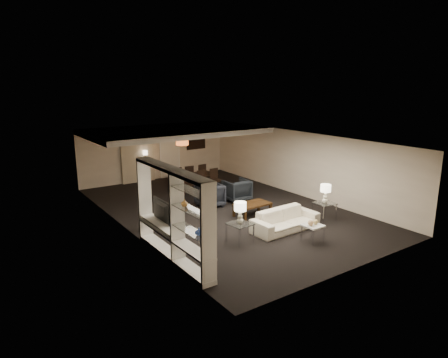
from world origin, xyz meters
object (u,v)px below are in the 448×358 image
marble_table (313,233)px  dining_table (196,182)px  armchair_right (237,190)px  side_table_right (324,211)px  table_lamp_right (325,194)px  sofa (285,220)px  vase_amber (184,203)px  chair_nl (191,184)px  chair_fm (188,176)px  chair_fl (175,177)px  chair_nm (204,182)px  floor_speaker (141,214)px  chair_nr (216,180)px  floor_lamp (146,166)px  coffee_table (252,210)px  side_table_left (240,233)px  pendant_light (182,142)px  table_lamp_left (240,213)px  television (159,211)px  vase_blue (199,232)px  chair_fr (200,174)px  armchair_left (210,195)px

marble_table → dining_table: bearing=88.5°
armchair_right → side_table_right: (1.10, -3.30, -0.13)m
table_lamp_right → dining_table: (-1.53, 5.61, -0.56)m
sofa → vase_amber: (-3.72, -0.57, 1.33)m
chair_nl → chair_fm: (0.60, 1.30, 0.00)m
chair_fl → chair_nm: bearing=107.7°
chair_nl → dining_table: bearing=43.1°
floor_speaker → chair_nr: floor_speaker is taller
floor_lamp → vase_amber: bearing=-107.7°
chair_fl → chair_fm: 0.60m
coffee_table → side_table_left: size_ratio=2.00×
armchair_right → chair_nl: 1.95m
pendant_light → table_lamp_left: size_ratio=0.85×
side_table_left → chair_nr: 5.54m
coffee_table → television: 3.85m
marble_table → chair_nl: (-0.43, 6.06, 0.20)m
marble_table → floor_speaker: 4.99m
vase_blue → dining_table: vase_blue is taller
television → chair_nm: bearing=-43.6°
table_lamp_left → floor_speaker: (-1.91, 2.34, -0.33)m
chair_fl → pendant_light: bearing=156.8°
side_table_left → chair_fr: 6.73m
table_lamp_left → television: bearing=155.7°
chair_fr → floor_lamp: bearing=-45.5°
coffee_table → chair_nm: bearing=87.0°
table_lamp_left → marble_table: table_lamp_left is taller
floor_lamp → pendant_light: bearing=-61.5°
marble_table → floor_lamp: (-1.04, 8.97, 0.46)m
vase_amber → floor_speaker: bearing=87.8°
armchair_left → vase_amber: bearing=54.7°
table_lamp_left → television: 2.19m
side_table_right → television: bearing=170.5°
sofa → chair_nl: size_ratio=2.43×
side_table_right → chair_fm: chair_fm is taller
coffee_table → floor_lamp: 6.37m
side_table_right → chair_nr: (-0.93, 4.96, 0.17)m
pendant_light → chair_nl: bearing=-104.6°
floor_speaker → sofa: bearing=-40.9°
floor_speaker → chair_fm: size_ratio=1.18×
floor_speaker → chair_nl: bearing=31.5°
vase_amber → chair_fm: (3.90, 6.82, -1.20)m
pendant_light → television: (-3.58, -5.27, -0.88)m
table_lamp_right → floor_lamp: floor_lamp is taller
dining_table → chair_fm: size_ratio=1.92×
chair_nm → floor_speaker: bearing=-152.6°
marble_table → chair_fr: bearing=84.0°
side_table_left → table_lamp_right: size_ratio=0.97×
coffee_table → chair_fr: bearing=80.6°
marble_table → television: television is taller
sofa → chair_fm: bearing=86.4°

